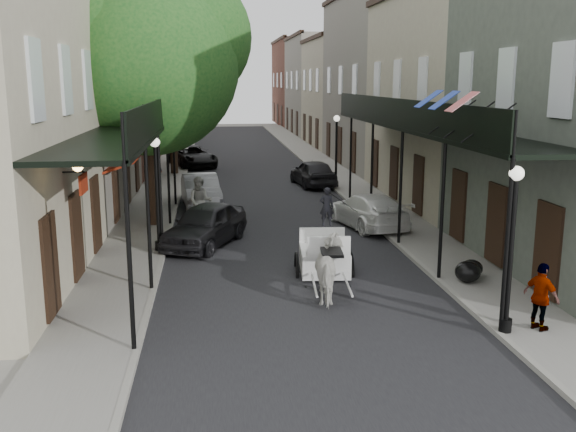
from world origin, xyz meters
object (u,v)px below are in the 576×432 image
object	(u,v)px
tree_far	(177,76)
car_left_near	(205,225)
horse	(332,269)
carriage	(323,236)
tree_near	(159,56)
car_right_far	(313,173)
pedestrian_sidewalk_left	(154,168)
car_left_mid	(201,191)
car_left_far	(193,156)
lamppost_right_near	(511,248)
pedestrian_sidewalk_right	(541,297)
pedestrian_walking	(200,202)
lamppost_right_far	(336,150)
car_right_near	(367,210)
lamppost_left	(157,192)

from	to	relation	value
tree_far	car_left_near	size ratio (longest dim) A/B	2.01
horse	carriage	size ratio (longest dim) A/B	0.71
tree_near	car_right_far	size ratio (longest dim) A/B	2.26
pedestrian_sidewalk_left	car_left_mid	xyz separation A→B (m)	(2.61, -6.19, -0.25)
car_left_far	carriage	bearing A→B (deg)	-96.92
lamppost_right_near	pedestrian_sidewalk_right	size ratio (longest dim) A/B	2.40
carriage	pedestrian_walking	xyz separation A→B (m)	(-3.74, 6.50, -0.08)
lamppost_right_far	carriage	world-z (taller)	lamppost_right_far
car_left_mid	car_right_near	bearing A→B (deg)	-44.10
pedestrian_walking	tree_far	bearing A→B (deg)	99.72
lamppost_right_near	car_right_near	xyz separation A→B (m)	(-0.50, 11.00, -1.39)
carriage	pedestrian_walking	size ratio (longest dim) A/B	1.40
lamppost_left	car_left_near	xyz separation A→B (m)	(1.50, 0.91, -1.32)
horse	carriage	distance (m)	2.54
carriage	car_left_mid	xyz separation A→B (m)	(-3.79, 10.54, -0.33)
car_left_mid	car_right_near	size ratio (longest dim) A/B	0.96
tree_near	tree_far	world-z (taller)	tree_near
horse	car_left_far	distance (m)	27.09
lamppost_right_near	pedestrian_walking	distance (m)	13.86
lamppost_left	lamppost_right_far	bearing A→B (deg)	55.65
lamppost_right_near	car_left_far	bearing A→B (deg)	104.54
lamppost_right_far	car_left_near	size ratio (longest dim) A/B	0.87
pedestrian_walking	pedestrian_sidewalk_left	distance (m)	10.57
pedestrian_sidewalk_left	pedestrian_walking	bearing A→B (deg)	63.43
car_left_near	car_left_mid	bearing A→B (deg)	116.48
car_left_near	car_right_far	size ratio (longest dim) A/B	1.01
tree_far	pedestrian_sidewalk_left	world-z (taller)	tree_far
lamppost_left	car_left_near	size ratio (longest dim) A/B	0.87
tree_far	pedestrian_walking	xyz separation A→B (m)	(1.44, -14.21, -4.87)
tree_near	lamppost_left	size ratio (longest dim) A/B	2.60
car_right_far	lamppost_right_near	bearing A→B (deg)	85.50
car_left_far	car_left_near	bearing A→B (deg)	-104.75
lamppost_right_near	lamppost_left	world-z (taller)	same
car_left_far	tree_far	bearing A→B (deg)	-117.91
pedestrian_sidewalk_left	car_right_near	bearing A→B (deg)	87.84
car_left_near	car_left_mid	distance (m)	7.10
carriage	car_right_near	bearing A→B (deg)	68.92
car_right_near	tree_near	bearing A→B (deg)	-21.33
car_left_near	horse	bearing A→B (deg)	-36.51
car_right_near	tree_far	bearing A→B (deg)	-75.41
carriage	lamppost_right_near	bearing A→B (deg)	-55.19
pedestrian_walking	pedestrian_sidewalk_left	world-z (taller)	pedestrian_walking
tree_far	car_left_mid	size ratio (longest dim) A/B	1.97
lamppost_right_far	car_left_mid	world-z (taller)	lamppost_right_far
lamppost_left	horse	distance (m)	7.10
car_left_mid	car_right_near	xyz separation A→B (m)	(6.46, -5.00, -0.06)
car_left_near	pedestrian_sidewalk_left	bearing A→B (deg)	126.57
tree_near	car_right_near	xyz separation A→B (m)	(7.80, -1.18, -5.83)
carriage	car_left_near	world-z (taller)	carriage
lamppost_left	pedestrian_sidewalk_right	bearing A→B (deg)	-41.66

